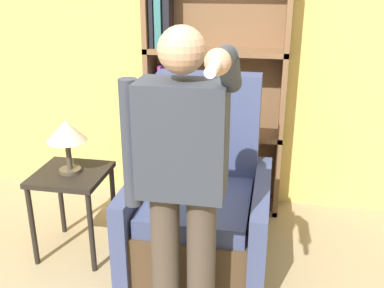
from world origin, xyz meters
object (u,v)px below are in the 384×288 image
(armchair, at_px, (201,211))
(side_table, at_px, (72,185))
(person_standing, at_px, (182,177))
(table_lamp, at_px, (66,133))
(bookcase, at_px, (204,92))

(armchair, distance_m, side_table, 0.90)
(person_standing, height_order, table_lamp, person_standing)
(bookcase, distance_m, side_table, 1.27)
(bookcase, distance_m, table_lamp, 1.18)
(bookcase, height_order, table_lamp, bookcase)
(bookcase, relative_size, table_lamp, 5.39)
(side_table, bearing_deg, table_lamp, 180.00)
(person_standing, xyz_separation_m, table_lamp, (-0.91, 0.65, -0.06))
(person_standing, bearing_deg, side_table, 144.47)
(armchair, bearing_deg, bookcase, 98.36)
(person_standing, distance_m, side_table, 1.21)
(side_table, bearing_deg, bookcase, 49.15)
(person_standing, bearing_deg, table_lamp, 144.47)
(table_lamp, bearing_deg, side_table, 0.00)
(bookcase, bearing_deg, side_table, -130.85)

